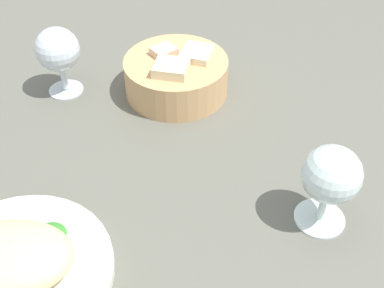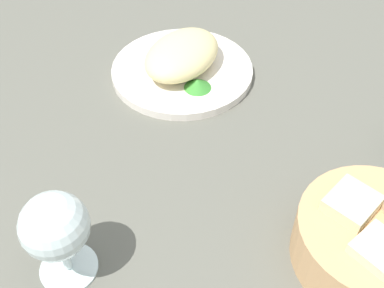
{
  "view_description": "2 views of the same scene",
  "coord_description": "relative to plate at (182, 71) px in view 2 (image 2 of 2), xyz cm",
  "views": [
    {
      "loc": [
        -2.16,
        -47.32,
        50.52
      ],
      "look_at": [
        9.32,
        1.22,
        4.8
      ],
      "focal_mm": 44.66,
      "sensor_mm": 36.0,
      "label": 1
    },
    {
      "loc": [
        46.71,
        10.76,
        50.4
      ],
      "look_at": [
        5.3,
        -3.12,
        5.95
      ],
      "focal_mm": 45.24,
      "sensor_mm": 36.0,
      "label": 2
    }
  ],
  "objects": [
    {
      "name": "bread_basket",
      "position": [
        26.77,
        32.31,
        2.78
      ],
      "size": [
        17.93,
        17.93,
        8.07
      ],
      "color": "tan",
      "rests_on": "ground_plane"
    },
    {
      "name": "plate",
      "position": [
        0.0,
        0.0,
        0.0
      ],
      "size": [
        23.8,
        23.8,
        1.4
      ],
      "primitive_type": "cylinder",
      "color": "white",
      "rests_on": "ground_plane"
    },
    {
      "name": "ground_plane",
      "position": [
        15.59,
        11.88,
        -1.7
      ],
      "size": [
        140.0,
        140.0,
        2.0
      ],
      "primitive_type": "cube",
      "color": "#5D5D52"
    },
    {
      "name": "wine_glass_near",
      "position": [
        39.24,
        -0.19,
        7.32
      ],
      "size": [
        7.49,
        7.49,
        12.33
      ],
      "color": "silver",
      "rests_on": "ground_plane"
    },
    {
      "name": "omelette",
      "position": [
        0.0,
        0.0,
        3.28
      ],
      "size": [
        17.34,
        13.77,
        5.17
      ],
      "primitive_type": "ellipsoid",
      "rotation": [
        0.0,
        0.0,
        -0.22
      ],
      "color": "beige",
      "rests_on": "plate"
    },
    {
      "name": "lettuce_garnish",
      "position": [
        4.31,
        4.16,
        1.49
      ],
      "size": [
        4.46,
        4.46,
        1.58
      ],
      "primitive_type": "cone",
      "color": "#388A30",
      "rests_on": "plate"
    }
  ]
}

